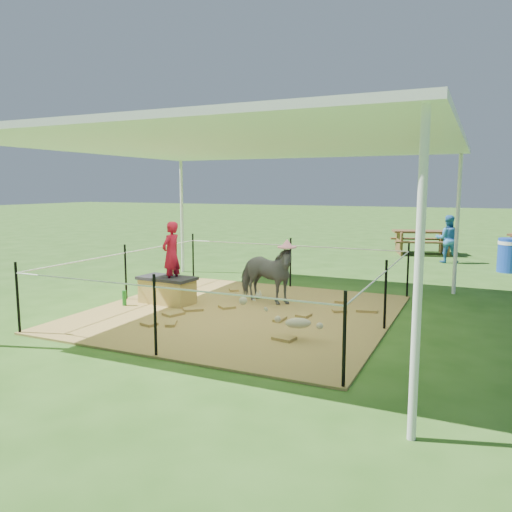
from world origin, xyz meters
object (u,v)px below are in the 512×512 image
at_px(straw_bale, 167,291).
at_px(woman, 171,248).
at_px(pony, 265,274).
at_px(distant_person, 448,239).
at_px(foal, 298,321).
at_px(trash_barrel, 509,255).
at_px(picnic_table_near, 422,242).
at_px(green_bottle, 124,298).

height_order(straw_bale, woman, woman).
height_order(pony, distant_person, distant_person).
bearing_deg(pony, woman, 127.12).
distance_m(woman, foal, 2.92).
height_order(pony, trash_barrel, pony).
bearing_deg(distant_person, trash_barrel, 137.94).
relative_size(woman, picnic_table_near, 0.65).
bearing_deg(foal, picnic_table_near, 64.97).
bearing_deg(straw_bale, green_bottle, -140.71).
height_order(green_bottle, trash_barrel, trash_barrel).
xyz_separation_m(pony, foal, (1.22, -1.74, -0.24)).
bearing_deg(woman, distant_person, 155.27).
relative_size(pony, distant_person, 0.93).
xyz_separation_m(trash_barrel, distant_person, (-1.43, 1.00, 0.23)).
bearing_deg(foal, green_bottle, 147.58).
bearing_deg(straw_bale, distant_person, 60.47).
bearing_deg(straw_bale, pony, 24.89).
relative_size(foal, picnic_table_near, 0.54).
xyz_separation_m(woman, trash_barrel, (5.35, 6.09, -0.58)).
height_order(green_bottle, distant_person, distant_person).
bearing_deg(trash_barrel, foal, -110.84).
xyz_separation_m(green_bottle, trash_barrel, (6.00, 6.54, 0.24)).
xyz_separation_m(trash_barrel, picnic_table_near, (-2.25, 2.52, -0.05)).
height_order(woman, trash_barrel, woman).
height_order(foal, distant_person, distant_person).
height_order(straw_bale, pony, pony).
bearing_deg(woman, picnic_table_near, 164.36).
distance_m(trash_barrel, picnic_table_near, 3.38).
height_order(pony, picnic_table_near, pony).
bearing_deg(foal, straw_bale, 136.95).
bearing_deg(foal, distant_person, 58.80).
height_order(straw_bale, distant_person, distant_person).
xyz_separation_m(foal, trash_barrel, (2.71, 7.13, 0.12)).
xyz_separation_m(woman, picnic_table_near, (3.10, 8.61, -0.63)).
bearing_deg(trash_barrel, picnic_table_near, 131.68).
distance_m(pony, foal, 2.14).
distance_m(straw_bale, woman, 0.75).
height_order(pony, foal, pony).
distance_m(foal, trash_barrel, 7.63).
height_order(foal, picnic_table_near, picnic_table_near).
height_order(woman, green_bottle, woman).
bearing_deg(straw_bale, trash_barrel, 48.19).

